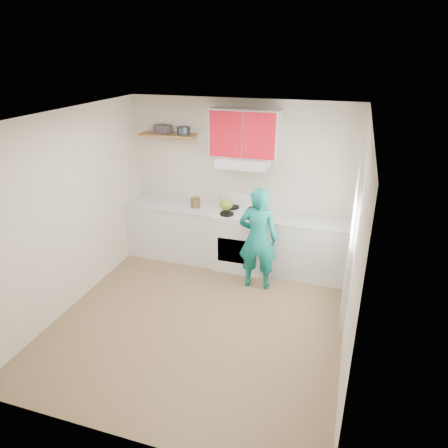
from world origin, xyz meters
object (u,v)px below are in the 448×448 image
(tin, at_px, (183,131))
(kettle, at_px, (226,204))
(crock, at_px, (195,203))
(stove, at_px, (240,239))
(person, at_px, (258,239))

(tin, distance_m, kettle, 1.32)
(crock, bearing_deg, stove, -0.31)
(tin, distance_m, person, 2.07)
(stove, relative_size, crock, 5.17)
(kettle, height_order, person, person)
(stove, distance_m, crock, 0.92)
(stove, bearing_deg, crock, 179.69)
(person, bearing_deg, stove, -57.36)
(tin, bearing_deg, stove, -10.76)
(tin, bearing_deg, person, -27.80)
(person, bearing_deg, tin, -31.71)
(tin, height_order, crock, tin)
(tin, xyz_separation_m, person, (1.40, -0.74, -1.33))
(crock, xyz_separation_m, person, (1.16, -0.55, -0.22))
(person, bearing_deg, crock, -29.37)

